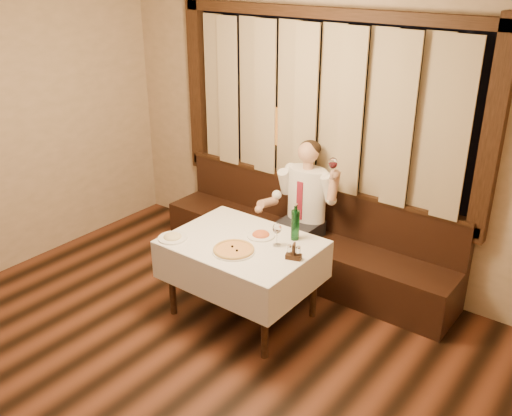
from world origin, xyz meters
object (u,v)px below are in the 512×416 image
Objects in this scene: cruet_caddy at (294,254)px; pasta_red at (261,233)px; pizza at (234,250)px; green_bottle at (295,224)px; banquette at (304,243)px; dining_table at (242,252)px; pasta_cream at (172,235)px; seated_man at (303,201)px.

pasta_red is at bearing 140.67° from cruet_caddy.
pizza is 0.59m from green_bottle.
banquette reaches higher than pizza.
pizza is at bearing -87.13° from banquette.
pasta_cream is (-0.51, -0.33, 0.14)m from dining_table.
banquette is 1.30m from pizza.
green_bottle reaches higher than pasta_cream.
pasta_cream is (-0.57, -0.14, 0.02)m from pizza.
seated_man is (-0.51, 0.93, 0.01)m from cruet_caddy.
green_bottle is 0.24× the size of seated_man.
pasta_red is 1.75× the size of cruet_caddy.
banquette is at bearing 115.62° from green_bottle.
seated_man is at bearing 93.75° from pasta_red.
seated_man reaches higher than dining_table.
green_bottle is (0.34, -0.72, 0.59)m from banquette.
banquette reaches higher than cruet_caddy.
banquette is 1.53m from pasta_cream.
seated_man reaches higher than pasta_cream.
pizza is 1.09× the size of green_bottle.
banquette is 9.56× the size of green_bottle.
green_bottle is at bearing -62.98° from seated_man.
seated_man reaches higher than pasta_red.
pasta_red is (0.01, 0.36, 0.02)m from pizza.
seated_man reaches higher than banquette.
pasta_red is at bearing -86.25° from seated_man.
seated_man is at bearing 117.02° from green_bottle.
dining_table is 5.12× the size of pasta_red.
cruet_caddy reaches higher than pasta_cream.
pasta_cream is at bearing 178.65° from cruet_caddy.
green_bottle is (0.86, 0.64, 0.11)m from pasta_cream.
cruet_caddy is 0.10× the size of seated_man.
dining_table is 0.90× the size of seated_man.
pasta_red is at bearing -85.05° from banquette.
pasta_red is (0.07, 0.17, 0.14)m from dining_table.
green_bottle reaches higher than cruet_caddy.
banquette is 2.27× the size of seated_man.
cruet_caddy is 1.06m from seated_man.
cruet_caddy is (0.53, -1.02, 0.49)m from banquette.
dining_table is at bearing 107.79° from pizza.
pasta_red reaches higher than pizza.
banquette is 2.52× the size of dining_table.
banquette is at bearing 92.87° from pizza.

